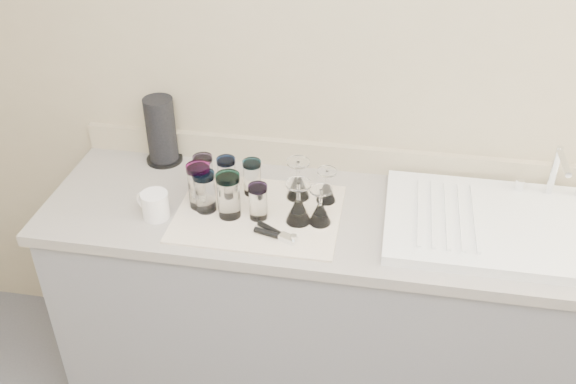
% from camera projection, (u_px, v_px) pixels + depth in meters
% --- Properties ---
extents(room_envelope, '(3.54, 3.50, 2.52)m').
position_uv_depth(room_envelope, '(272.00, 338.00, 0.83)').
color(room_envelope, '#56565B').
rests_on(room_envelope, ground).
extents(counter_unit, '(2.06, 0.62, 0.90)m').
position_uv_depth(counter_unit, '(338.00, 310.00, 2.43)').
color(counter_unit, slate).
rests_on(counter_unit, ground).
extents(sink_unit, '(0.82, 0.50, 0.22)m').
position_uv_depth(sink_unit, '(513.00, 225.00, 2.09)').
color(sink_unit, white).
rests_on(sink_unit, counter_unit).
extents(dish_towel, '(0.55, 0.42, 0.01)m').
position_uv_depth(dish_towel, '(259.00, 213.00, 2.17)').
color(dish_towel, white).
rests_on(dish_towel, counter_unit).
extents(tumbler_teal, '(0.07, 0.07, 0.14)m').
position_uv_depth(tumbler_teal, '(204.00, 173.00, 2.24)').
color(tumbler_teal, white).
rests_on(tumbler_teal, dish_towel).
extents(tumbler_cyan, '(0.07, 0.07, 0.13)m').
position_uv_depth(tumbler_cyan, '(227.00, 175.00, 2.24)').
color(tumbler_cyan, white).
rests_on(tumbler_cyan, dish_towel).
extents(tumbler_purple, '(0.06, 0.06, 0.13)m').
position_uv_depth(tumbler_purple, '(252.00, 177.00, 2.23)').
color(tumbler_purple, white).
rests_on(tumbler_purple, dish_towel).
extents(tumbler_magenta, '(0.08, 0.08, 0.16)m').
position_uv_depth(tumbler_magenta, '(200.00, 185.00, 2.16)').
color(tumbler_magenta, white).
rests_on(tumbler_magenta, dish_towel).
extents(tumbler_blue, '(0.08, 0.08, 0.16)m').
position_uv_depth(tumbler_blue, '(229.00, 195.00, 2.11)').
color(tumbler_blue, white).
rests_on(tumbler_blue, dish_towel).
extents(tumbler_lavender, '(0.06, 0.06, 0.13)m').
position_uv_depth(tumbler_lavender, '(258.00, 202.00, 2.11)').
color(tumbler_lavender, white).
rests_on(tumbler_lavender, dish_towel).
extents(tumbler_extra, '(0.07, 0.07, 0.15)m').
position_uv_depth(tumbler_extra, '(205.00, 191.00, 2.14)').
color(tumbler_extra, white).
rests_on(tumbler_extra, dish_towel).
extents(goblet_back_left, '(0.08, 0.08, 0.14)m').
position_uv_depth(goblet_back_left, '(298.00, 185.00, 2.22)').
color(goblet_back_left, white).
rests_on(goblet_back_left, dish_towel).
extents(goblet_back_right, '(0.07, 0.07, 0.12)m').
position_uv_depth(goblet_back_right, '(326.00, 190.00, 2.20)').
color(goblet_back_right, white).
rests_on(goblet_back_right, dish_towel).
extents(goblet_front_left, '(0.08, 0.08, 0.15)m').
position_uv_depth(goblet_front_left, '(298.00, 208.00, 2.10)').
color(goblet_front_left, white).
rests_on(goblet_front_left, dish_towel).
extents(goblet_front_right, '(0.07, 0.07, 0.13)m').
position_uv_depth(goblet_front_right, '(320.00, 211.00, 2.10)').
color(goblet_front_right, white).
rests_on(goblet_front_right, dish_towel).
extents(can_opener, '(0.15, 0.10, 0.02)m').
position_uv_depth(can_opener, '(276.00, 234.00, 2.05)').
color(can_opener, silver).
rests_on(can_opener, dish_towel).
extents(white_mug, '(0.14, 0.12, 0.09)m').
position_uv_depth(white_mug, '(155.00, 205.00, 2.14)').
color(white_mug, white).
rests_on(white_mug, counter_unit).
extents(paper_towel_roll, '(0.14, 0.14, 0.26)m').
position_uv_depth(paper_towel_roll, '(161.00, 131.00, 2.39)').
color(paper_towel_roll, black).
rests_on(paper_towel_roll, counter_unit).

